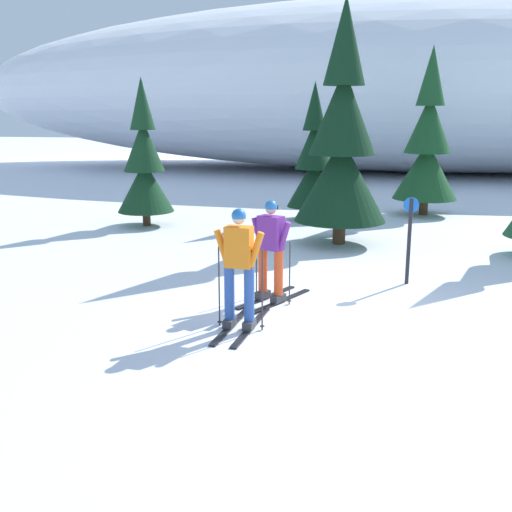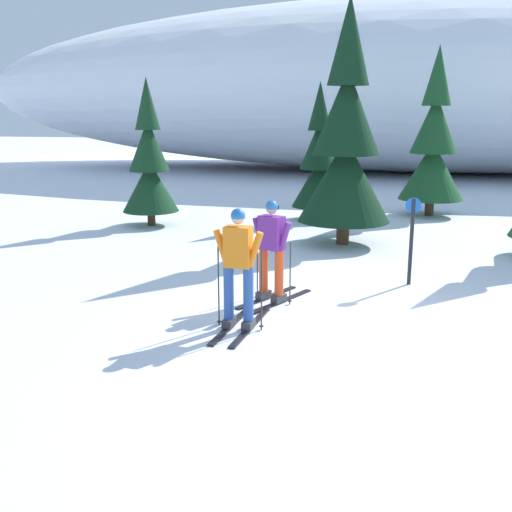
{
  "view_description": "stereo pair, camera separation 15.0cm",
  "coord_description": "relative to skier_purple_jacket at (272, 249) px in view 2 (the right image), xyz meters",
  "views": [
    {
      "loc": [
        0.1,
        -8.74,
        3.12
      ],
      "look_at": [
        -1.8,
        0.06,
        0.95
      ],
      "focal_mm": 42.1,
      "sensor_mm": 36.0,
      "label": 1
    },
    {
      "loc": [
        0.24,
        -8.71,
        3.12
      ],
      "look_at": [
        -1.8,
        0.06,
        0.95
      ],
      "focal_mm": 42.1,
      "sensor_mm": 36.0,
      "label": 2
    }
  ],
  "objects": [
    {
      "name": "trail_marker_post",
      "position": [
        2.28,
        1.59,
        0.01
      ],
      "size": [
        0.28,
        0.07,
        1.62
      ],
      "color": "black",
      "rests_on": "ground"
    },
    {
      "name": "pine_tree_center_left",
      "position": [
        0.76,
        4.83,
        1.47
      ],
      "size": [
        2.19,
        2.19,
        5.66
      ],
      "color": "#47301E",
      "rests_on": "ground"
    },
    {
      "name": "skier_orange_jacket",
      "position": [
        -0.2,
        -1.4,
        0.03
      ],
      "size": [
        0.76,
        1.75,
        1.8
      ],
      "color": "black",
      "rests_on": "ground"
    },
    {
      "name": "pine_tree_left",
      "position": [
        -0.27,
        8.0,
        0.76
      ],
      "size": [
        1.53,
        1.53,
        3.97
      ],
      "color": "#47301E",
      "rests_on": "ground"
    },
    {
      "name": "ground_plane",
      "position": [
        1.7,
        -0.77,
        -0.9
      ],
      "size": [
        120.0,
        120.0,
        0.0
      ],
      "primitive_type": "plane",
      "color": "white"
    },
    {
      "name": "pine_tree_center_right",
      "position": [
        2.99,
        9.57,
        1.2
      ],
      "size": [
        1.94,
        1.94,
        5.03
      ],
      "color": "#47301E",
      "rests_on": "ground"
    },
    {
      "name": "skier_purple_jacket",
      "position": [
        0.0,
        0.0,
        0.0
      ],
      "size": [
        1.07,
        1.62,
        1.72
      ],
      "color": "black",
      "rests_on": "ground"
    },
    {
      "name": "pine_tree_far_left",
      "position": [
        -4.71,
        6.06,
        0.79
      ],
      "size": [
        1.56,
        1.56,
        4.04
      ],
      "color": "#47301E",
      "rests_on": "ground"
    },
    {
      "name": "snow_ridge_background",
      "position": [
        3.99,
        24.31,
        3.49
      ],
      "size": [
        51.56,
        18.7,
        8.78
      ],
      "primitive_type": "ellipsoid",
      "color": "white",
      "rests_on": "ground"
    }
  ]
}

